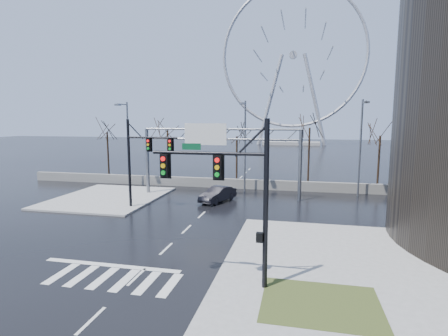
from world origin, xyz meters
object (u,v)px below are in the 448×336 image
(signal_mast_near, at_px, (236,187))
(ferris_wheel, at_px, (293,61))
(sign_gantry, at_px, (216,147))
(car, at_px, (218,194))
(signal_mast_far, at_px, (140,155))

(signal_mast_near, relative_size, ferris_wheel, 0.16)
(sign_gantry, relative_size, car, 3.67)
(signal_mast_near, height_order, ferris_wheel, ferris_wheel)
(sign_gantry, bearing_deg, ferris_wheel, 86.16)
(signal_mast_far, relative_size, sign_gantry, 0.49)
(signal_mast_far, xyz_separation_m, car, (6.08, 4.02, -4.10))
(signal_mast_near, bearing_deg, signal_mast_far, 130.26)
(signal_mast_far, bearing_deg, car, 33.46)
(signal_mast_near, distance_m, signal_mast_far, 17.03)
(ferris_wheel, bearing_deg, sign_gantry, -93.84)
(car, bearing_deg, signal_mast_near, -51.38)
(signal_mast_far, distance_m, car, 8.36)
(signal_mast_near, height_order, sign_gantry, signal_mast_near)
(signal_mast_near, height_order, signal_mast_far, same)
(signal_mast_near, xyz_separation_m, signal_mast_far, (-11.01, 13.00, -0.04))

